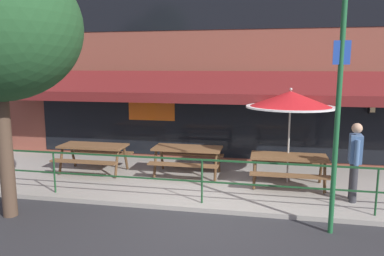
{
  "coord_description": "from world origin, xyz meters",
  "views": [
    {
      "loc": [
        1.29,
        -7.23,
        3.01
      ],
      "look_at": [
        -0.48,
        1.6,
        1.5
      ],
      "focal_mm": 35.0,
      "sensor_mm": 36.0,
      "label": 1
    }
  ],
  "objects_px": {
    "picnic_table_left": "(93,151)",
    "pedestrian_walking": "(355,158)",
    "picnic_table_right": "(289,162)",
    "patio_umbrella_right": "(291,100)",
    "parking_meter_near": "(9,156)",
    "street_sign_pole": "(338,107)",
    "picnic_table_centre": "(187,153)"
  },
  "relations": [
    {
      "from": "picnic_table_left",
      "to": "pedestrian_walking",
      "type": "bearing_deg",
      "value": -8.37
    },
    {
      "from": "picnic_table_left",
      "to": "pedestrian_walking",
      "type": "distance_m",
      "value": 6.58
    },
    {
      "from": "picnic_table_left",
      "to": "patio_umbrella_right",
      "type": "bearing_deg",
      "value": 0.98
    },
    {
      "from": "picnic_table_centre",
      "to": "picnic_table_right",
      "type": "bearing_deg",
      "value": -9.43
    },
    {
      "from": "picnic_table_right",
      "to": "parking_meter_near",
      "type": "bearing_deg",
      "value": -157.3
    },
    {
      "from": "picnic_table_left",
      "to": "parking_meter_near",
      "type": "relative_size",
      "value": 1.27
    },
    {
      "from": "picnic_table_left",
      "to": "patio_umbrella_right",
      "type": "relative_size",
      "value": 0.76
    },
    {
      "from": "picnic_table_centre",
      "to": "street_sign_pole",
      "type": "distance_m",
      "value": 4.5
    },
    {
      "from": "patio_umbrella_right",
      "to": "parking_meter_near",
      "type": "xyz_separation_m",
      "value": [
        -5.75,
        -2.71,
        -1.03
      ]
    },
    {
      "from": "pedestrian_walking",
      "to": "street_sign_pole",
      "type": "bearing_deg",
      "value": -113.91
    },
    {
      "from": "picnic_table_left",
      "to": "parking_meter_near",
      "type": "xyz_separation_m",
      "value": [
        -0.57,
        -2.62,
        0.44
      ]
    },
    {
      "from": "pedestrian_walking",
      "to": "parking_meter_near",
      "type": "height_order",
      "value": "pedestrian_walking"
    },
    {
      "from": "picnic_table_left",
      "to": "parking_meter_near",
      "type": "height_order",
      "value": "parking_meter_near"
    },
    {
      "from": "parking_meter_near",
      "to": "street_sign_pole",
      "type": "height_order",
      "value": "street_sign_pole"
    },
    {
      "from": "parking_meter_near",
      "to": "street_sign_pole",
      "type": "distance_m",
      "value": 6.5
    },
    {
      "from": "picnic_table_right",
      "to": "pedestrian_walking",
      "type": "relative_size",
      "value": 1.05
    },
    {
      "from": "parking_meter_near",
      "to": "patio_umbrella_right",
      "type": "bearing_deg",
      "value": 25.24
    },
    {
      "from": "patio_umbrella_right",
      "to": "pedestrian_walking",
      "type": "distance_m",
      "value": 2.03
    },
    {
      "from": "pedestrian_walking",
      "to": "picnic_table_centre",
      "type": "bearing_deg",
      "value": 163.35
    },
    {
      "from": "picnic_table_centre",
      "to": "parking_meter_near",
      "type": "height_order",
      "value": "parking_meter_near"
    },
    {
      "from": "picnic_table_right",
      "to": "patio_umbrella_right",
      "type": "bearing_deg",
      "value": 90.0
    },
    {
      "from": "picnic_table_right",
      "to": "street_sign_pole",
      "type": "bearing_deg",
      "value": -74.15
    },
    {
      "from": "pedestrian_walking",
      "to": "parking_meter_near",
      "type": "distance_m",
      "value": 7.27
    },
    {
      "from": "pedestrian_walking",
      "to": "picnic_table_right",
      "type": "bearing_deg",
      "value": 150.77
    },
    {
      "from": "patio_umbrella_right",
      "to": "picnic_table_right",
      "type": "bearing_deg",
      "value": -90.0
    },
    {
      "from": "parking_meter_near",
      "to": "street_sign_pole",
      "type": "xyz_separation_m",
      "value": [
        6.4,
        0.14,
        1.15
      ]
    },
    {
      "from": "picnic_table_centre",
      "to": "street_sign_pole",
      "type": "relative_size",
      "value": 0.4
    },
    {
      "from": "picnic_table_left",
      "to": "picnic_table_centre",
      "type": "distance_m",
      "value": 2.6
    },
    {
      "from": "pedestrian_walking",
      "to": "street_sign_pole",
      "type": "relative_size",
      "value": 0.38
    },
    {
      "from": "pedestrian_walking",
      "to": "picnic_table_left",
      "type": "bearing_deg",
      "value": 171.63
    },
    {
      "from": "picnic_table_centre",
      "to": "patio_umbrella_right",
      "type": "relative_size",
      "value": 0.76
    },
    {
      "from": "picnic_table_left",
      "to": "parking_meter_near",
      "type": "distance_m",
      "value": 2.72
    }
  ]
}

